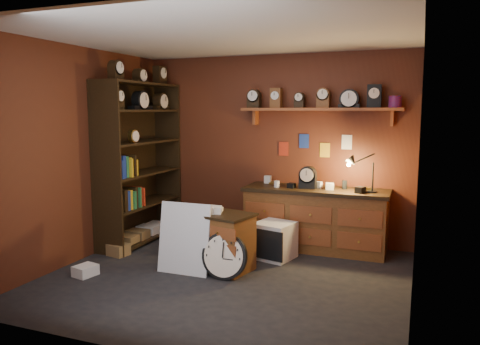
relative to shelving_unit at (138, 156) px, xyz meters
name	(u,v)px	position (x,y,z in m)	size (l,w,h in m)	color
floor	(226,278)	(1.79, -0.98, -1.25)	(4.00, 4.00, 0.00)	black
room_shell	(233,127)	(1.84, -0.87, 0.47)	(4.02, 3.62, 2.71)	#5A2715
shelving_unit	(138,156)	(0.00, 0.00, 0.00)	(0.47, 1.60, 2.58)	black
workbench	(315,216)	(2.50, 0.49, -0.78)	(1.95, 0.66, 1.36)	brown
low_cabinet	(226,239)	(1.69, -0.75, -0.87)	(0.71, 0.64, 0.78)	brown
big_round_clock	(224,256)	(1.79, -1.01, -0.99)	(0.54, 0.17, 0.54)	black
white_panel	(185,272)	(1.27, -1.00, -1.25)	(0.64, 0.03, 0.85)	silver
mini_fridge	(274,240)	(2.10, -0.10, -1.02)	(0.55, 0.57, 0.47)	silver
floor_box_a	(118,250)	(0.14, -0.73, -1.18)	(0.25, 0.21, 0.15)	olive
floor_box_b	(85,271)	(0.25, -1.51, -1.19)	(0.20, 0.25, 0.12)	white
floor_box_c	(173,246)	(0.77, -0.38, -1.16)	(0.24, 0.20, 0.18)	olive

